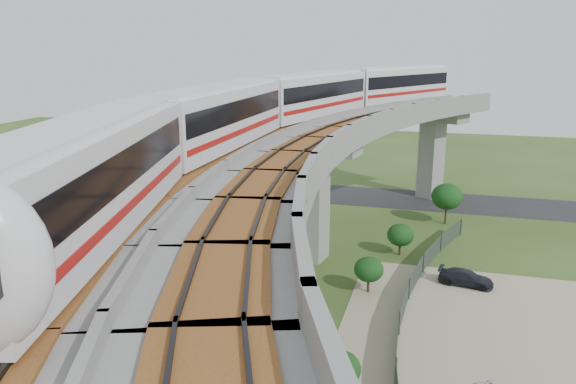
# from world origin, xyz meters

# --- Properties ---
(ground) EXTENTS (160.00, 160.00, 0.00)m
(ground) POSITION_xyz_m (0.00, 0.00, 0.00)
(ground) COLOR #2F451B
(ground) RESTS_ON ground
(dirt_lot) EXTENTS (18.00, 26.00, 0.04)m
(dirt_lot) POSITION_xyz_m (14.00, -2.00, 0.02)
(dirt_lot) COLOR gray
(dirt_lot) RESTS_ON ground
(asphalt_road) EXTENTS (60.00, 8.00, 0.03)m
(asphalt_road) POSITION_xyz_m (0.00, 30.00, 0.01)
(asphalt_road) COLOR #232326
(asphalt_road) RESTS_ON ground
(viaduct) EXTENTS (19.58, 73.98, 11.40)m
(viaduct) POSITION_xyz_m (3.84, 0.00, 9.05)
(viaduct) COLOR #99968E
(viaduct) RESTS_ON ground
(metro_train) EXTENTS (13.84, 60.93, 3.64)m
(metro_train) POSITION_xyz_m (0.72, 6.69, 12.31)
(metro_train) COLOR silver
(metro_train) RESTS_ON ground
(fence) EXTENTS (3.87, 38.73, 1.50)m
(fence) POSITION_xyz_m (9.75, 0.00, 0.75)
(fence) COLOR #2D382D
(fence) RESTS_ON ground
(tree_0) EXTENTS (2.85, 2.85, 3.85)m
(tree_0) POSITION_xyz_m (10.91, 22.29, 2.63)
(tree_0) COLOR #382314
(tree_0) RESTS_ON ground
(tree_1) EXTENTS (2.09, 2.09, 2.57)m
(tree_1) POSITION_xyz_m (7.46, 13.01, 1.67)
(tree_1) COLOR #382314
(tree_1) RESTS_ON ground
(tree_2) EXTENTS (1.99, 1.99, 2.51)m
(tree_2) POSITION_xyz_m (5.99, 5.36, 1.66)
(tree_2) COLOR #382314
(tree_2) RESTS_ON ground
(tree_3) EXTENTS (1.88, 1.88, 2.74)m
(tree_3) POSITION_xyz_m (6.38, -7.31, 1.93)
(tree_3) COLOR #382314
(tree_3) RESTS_ON ground
(car_dark) EXTENTS (3.90, 2.10, 1.07)m
(car_dark) POSITION_xyz_m (12.37, 8.30, 0.58)
(car_dark) COLOR black
(car_dark) RESTS_ON dirt_lot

